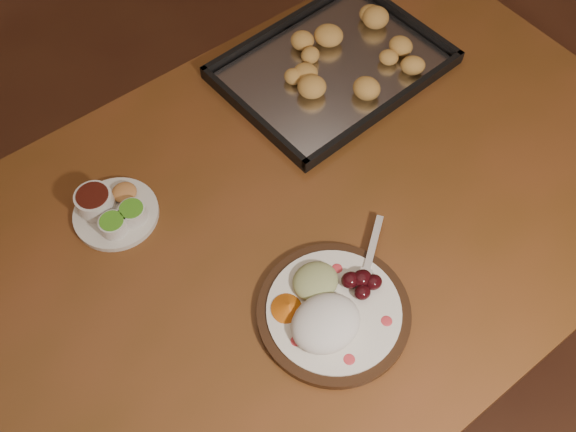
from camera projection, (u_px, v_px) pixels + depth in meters
ground at (256, 326)px, 1.85m from camera, size 4.00×4.00×0.00m
dining_table at (287, 249)px, 1.24m from camera, size 1.56×1.01×0.75m
dinner_plate at (330, 311)px, 1.04m from camera, size 0.30×0.25×0.06m
condiment_saucer at (112, 210)px, 1.15m from camera, size 0.15×0.15×0.05m
baking_tray at (333, 65)px, 1.34m from camera, size 0.49×0.39×0.05m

